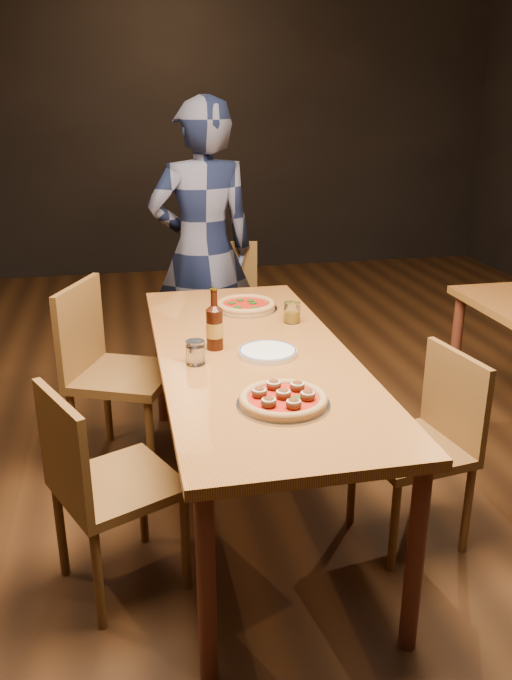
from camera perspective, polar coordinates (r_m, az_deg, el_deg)
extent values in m
plane|color=black|center=(3.15, -0.19, -13.82)|extent=(9.00, 9.00, 0.00)
plane|color=black|center=(7.09, -7.94, 17.80)|extent=(7.00, 0.00, 7.00)
cube|color=brown|center=(2.81, -0.21, -1.38)|extent=(0.80, 2.00, 0.04)
cylinder|color=#5E2A1A|center=(2.16, -4.28, -20.63)|extent=(0.06, 0.06, 0.71)
cylinder|color=#5E2A1A|center=(3.78, -8.15, -1.94)|extent=(0.06, 0.06, 0.71)
cylinder|color=#5E2A1A|center=(2.32, 13.52, -17.90)|extent=(0.06, 0.06, 0.71)
cylinder|color=#5E2A1A|center=(3.87, 1.92, -1.19)|extent=(0.06, 0.06, 0.71)
cylinder|color=#5E2A1A|center=(4.06, 16.76, -1.07)|extent=(0.06, 0.06, 0.71)
cylinder|color=#B7B7BF|center=(2.33, 2.36, -5.54)|extent=(0.33, 0.33, 0.01)
cylinder|color=tan|center=(2.32, 2.36, -5.28)|extent=(0.31, 0.31, 0.02)
torus|color=tan|center=(2.32, 2.37, -5.09)|extent=(0.31, 0.31, 0.03)
cylinder|color=#9A0913|center=(2.32, 2.37, -5.04)|extent=(0.25, 0.25, 0.00)
cylinder|color=#B7B7BF|center=(3.37, -0.87, 2.73)|extent=(0.32, 0.32, 0.01)
cylinder|color=tan|center=(3.37, -0.87, 2.93)|extent=(0.29, 0.29, 0.02)
torus|color=tan|center=(3.37, -0.87, 3.08)|extent=(0.30, 0.30, 0.03)
cylinder|color=#9A0913|center=(3.37, -0.87, 3.12)|extent=(0.23, 0.23, 0.00)
cylinder|color=white|center=(2.76, 1.01, -1.08)|extent=(0.24, 0.24, 0.02)
cylinder|color=black|center=(2.81, -3.58, 0.90)|extent=(0.07, 0.07, 0.17)
cylinder|color=black|center=(2.77, -3.64, 3.45)|extent=(0.03, 0.03, 0.09)
cylinder|color=#BA862D|center=(2.81, -3.58, 0.90)|extent=(0.07, 0.07, 0.07)
cylinder|color=white|center=(2.67, -5.24, -1.07)|extent=(0.08, 0.08, 0.10)
cylinder|color=#A97C13|center=(3.16, 3.11, 2.38)|extent=(0.08, 0.08, 0.10)
imported|color=black|center=(4.05, -4.58, 7.63)|extent=(0.69, 0.50, 1.78)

